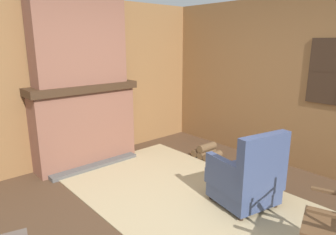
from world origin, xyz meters
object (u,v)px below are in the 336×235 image
object	(u,v)px
armchair	(247,179)
oil_lamp_vase	(67,78)
firewood_stack	(207,152)
storage_case	(118,76)

from	to	relation	value
armchair	oil_lamp_vase	size ratio (longest dim) A/B	3.34
firewood_stack	oil_lamp_vase	world-z (taller)	oil_lamp_vase
armchair	storage_case	bearing A→B (deg)	14.98
oil_lamp_vase	storage_case	size ratio (longest dim) A/B	1.24
firewood_stack	oil_lamp_vase	xyz separation A→B (m)	(-1.19, -1.83, 1.29)
firewood_stack	storage_case	bearing A→B (deg)	-141.63
firewood_stack	oil_lamp_vase	distance (m)	2.54
oil_lamp_vase	storage_case	world-z (taller)	oil_lamp_vase
oil_lamp_vase	armchair	bearing A→B (deg)	22.13
armchair	firewood_stack	size ratio (longest dim) A/B	2.28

